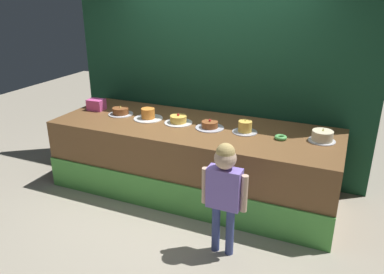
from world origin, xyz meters
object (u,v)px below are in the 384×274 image
donut (281,137)px  cake_left (148,115)px  pink_box (96,105)px  cake_center_right (210,125)px  cake_far_right (322,136)px  cake_right (245,128)px  child_figure (224,185)px  cake_far_left (121,112)px  cake_center_left (178,120)px

donut → cake_left: size_ratio=0.37×
cake_left → donut: bearing=-1.0°
donut → cake_left: 1.62m
pink_box → donut: 2.44m
cake_center_right → cake_far_right: size_ratio=1.17×
donut → cake_right: 0.41m
pink_box → cake_left: (0.81, -0.06, -0.02)m
child_figure → cake_right: (-0.12, 1.02, 0.18)m
cake_left → cake_far_right: cake_far_right is taller
child_figure → donut: child_figure is taller
pink_box → cake_far_left: 0.41m
pink_box → donut: bearing=-2.0°
donut → cake_center_left: cake_center_left is taller
cake_center_right → donut: bearing=-1.2°
cake_center_right → cake_right: (0.41, 0.03, 0.02)m
cake_far_left → cake_far_right: bearing=1.7°
pink_box → cake_center_right: 1.63m
cake_left → cake_far_right: size_ratio=1.28×
cake_center_right → cake_right: cake_right is taller
child_figure → cake_left: bearing=143.2°
cake_left → cake_center_right: 0.81m
cake_center_right → cake_right: 0.41m
pink_box → cake_left: 0.81m
donut → cake_center_left: 1.22m
cake_center_left → cake_center_right: bearing=-2.5°
cake_right → cake_far_right: cake_right is taller
cake_right → cake_center_left: bearing=-179.1°
cake_far_left → cake_center_left: bearing=-0.4°
cake_left → cake_center_right: size_ratio=1.09×
donut → cake_center_right: (-0.81, 0.02, 0.01)m
donut → cake_left: cake_left is taller
cake_far_left → cake_left: (0.41, -0.01, 0.01)m
cake_left → cake_right: cake_right is taller
pink_box → cake_center_left: (1.22, -0.05, -0.03)m
child_figure → cake_far_left: bearing=149.9°
cake_far_left → cake_center_right: cake_far_left is taller
cake_center_left → cake_far_right: 1.63m
cake_center_left → cake_right: 0.81m
child_figure → cake_left: (-1.33, 1.00, 0.18)m
donut → cake_far_right: size_ratio=0.47×
cake_left → cake_far_left: bearing=178.2°
child_figure → cake_far_left: (-1.74, 1.01, 0.16)m
donut → cake_far_right: cake_far_right is taller
donut → pink_box: bearing=178.0°
child_figure → cake_far_right: bearing=57.2°
cake_left → cake_right: bearing=0.9°
cake_far_left → cake_right: (1.62, 0.01, 0.02)m
donut → cake_far_left: cake_far_left is taller
cake_center_right → cake_far_right: bearing=4.5°
cake_right → cake_far_right: size_ratio=1.00×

